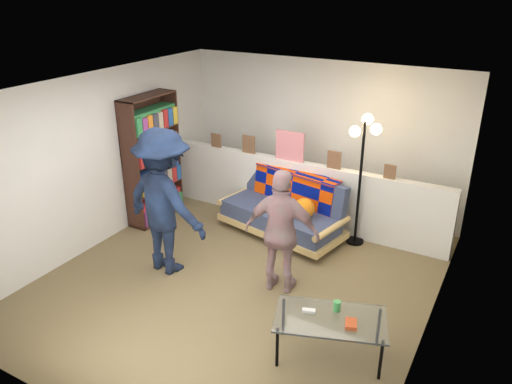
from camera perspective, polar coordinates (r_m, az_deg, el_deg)
ground at (r=6.41m, az=-1.77°, el=-9.90°), size 5.00×5.00×0.00m
room_shell at (r=6.06m, az=0.33°, el=5.63°), size 4.60×5.05×2.45m
half_wall_ledge at (r=7.59m, az=5.16°, el=-0.14°), size 4.45×0.15×1.00m
ledge_decor at (r=7.42m, az=3.69°, el=4.94°), size 2.97×0.02×0.45m
futon_sofa at (r=7.32m, az=3.32°, el=-2.13°), size 1.97×1.21×0.79m
bookshelf at (r=7.77m, az=-11.75°, el=3.27°), size 0.32×0.97×1.95m
coffee_table at (r=5.09m, az=8.58°, el=-14.32°), size 1.22×0.92×0.57m
floor_lamp at (r=6.87m, az=12.15°, el=4.18°), size 0.43×0.35×1.86m
person_left at (r=6.30m, az=-10.43°, el=-1.14°), size 1.30×0.85×1.89m
person_right at (r=5.85m, az=2.98°, el=-4.64°), size 0.95×0.51×1.55m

